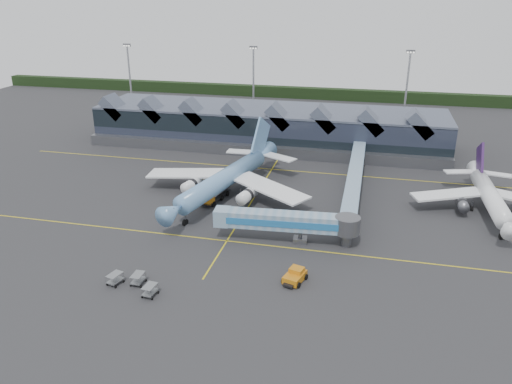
% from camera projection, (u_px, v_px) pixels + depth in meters
% --- Properties ---
extents(ground, '(260.00, 260.00, 0.00)m').
position_uv_depth(ground, '(240.00, 220.00, 88.08)').
color(ground, '#28282A').
rests_on(ground, ground).
extents(taxi_stripes, '(120.00, 60.00, 0.01)m').
position_uv_depth(taxi_stripes, '(253.00, 199.00, 97.10)').
color(taxi_stripes, gold).
rests_on(taxi_stripes, ground).
extents(tree_line_far, '(260.00, 4.00, 4.00)m').
position_uv_depth(tree_line_far, '(316.00, 93.00, 186.52)').
color(tree_line_far, black).
rests_on(tree_line_far, ground).
extents(terminal, '(90.00, 22.25, 12.52)m').
position_uv_depth(terminal, '(268.00, 126.00, 130.04)').
color(terminal, black).
rests_on(terminal, ground).
extents(light_masts, '(132.40, 42.56, 22.45)m').
position_uv_depth(light_masts, '(374.00, 90.00, 135.51)').
color(light_masts, '#999AA1').
rests_on(light_masts, ground).
extents(main_airliner, '(34.45, 40.28, 13.06)m').
position_uv_depth(main_airliner, '(227.00, 177.00, 97.48)').
color(main_airliner, '#6690CF').
rests_on(main_airliner, ground).
extents(regional_jet, '(27.71, 30.13, 10.36)m').
position_uv_depth(regional_jet, '(489.00, 195.00, 90.52)').
color(regional_jet, white).
rests_on(regional_jet, ground).
extents(jet_bridge, '(23.31, 5.08, 5.08)m').
position_uv_depth(jet_bridge, '(294.00, 222.00, 79.31)').
color(jet_bridge, '#6D96B7').
rests_on(jet_bridge, ground).
extents(fuel_truck, '(3.86, 9.45, 3.14)m').
position_uv_depth(fuel_truck, '(216.00, 191.00, 96.20)').
color(fuel_truck, black).
rests_on(fuel_truck, ground).
extents(pushback_tug, '(3.45, 4.53, 1.84)m').
position_uv_depth(pushback_tug, '(295.00, 276.00, 69.36)').
color(pushback_tug, '#C37312').
rests_on(pushback_tug, ground).
extents(baggage_carts, '(7.76, 4.56, 1.55)m').
position_uv_depth(baggage_carts, '(134.00, 282.00, 67.80)').
color(baggage_carts, gray).
rests_on(baggage_carts, ground).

